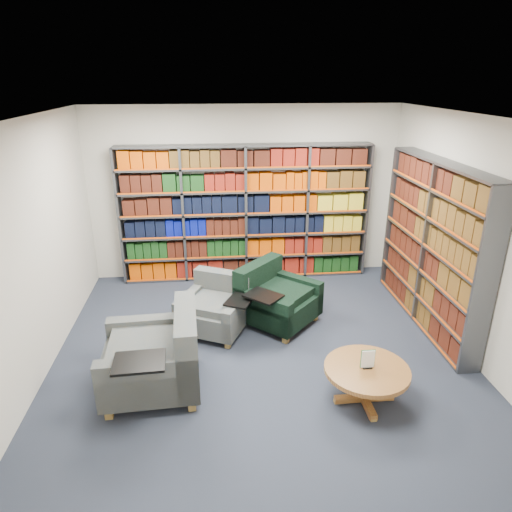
{
  "coord_description": "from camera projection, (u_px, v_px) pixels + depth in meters",
  "views": [
    {
      "loc": [
        -0.53,
        -4.79,
        3.2
      ],
      "look_at": [
        0.0,
        0.6,
        1.05
      ],
      "focal_mm": 32.0,
      "sensor_mm": 36.0,
      "label": 1
    }
  ],
  "objects": [
    {
      "name": "room_shell",
      "position": [
        261.0,
        247.0,
        5.15
      ],
      "size": [
        5.02,
        5.02,
        2.82
      ],
      "color": "black",
      "rests_on": "ground"
    },
    {
      "name": "bookshelf_back",
      "position": [
        246.0,
        214.0,
        7.42
      ],
      "size": [
        4.0,
        0.28,
        2.2
      ],
      "color": "#47494F",
      "rests_on": "ground"
    },
    {
      "name": "bookshelf_right",
      "position": [
        432.0,
        246.0,
        6.03
      ],
      "size": [
        0.28,
        2.5,
        2.2
      ],
      "color": "#47494F",
      "rests_on": "ground"
    },
    {
      "name": "chair_teal_left",
      "position": [
        217.0,
        308.0,
        6.11
      ],
      "size": [
        1.09,
        1.08,
        0.74
      ],
      "color": "#0B223D",
      "rests_on": "ground"
    },
    {
      "name": "chair_green_right",
      "position": [
        273.0,
        299.0,
        6.28
      ],
      "size": [
        1.26,
        1.26,
        0.81
      ],
      "color": "black",
      "rests_on": "ground"
    },
    {
      "name": "chair_teal_front",
      "position": [
        160.0,
        359.0,
        4.89
      ],
      "size": [
        1.05,
        1.21,
        0.91
      ],
      "color": "#0B223D",
      "rests_on": "ground"
    },
    {
      "name": "coffee_table",
      "position": [
        366.0,
        375.0,
        4.7
      ],
      "size": [
        0.88,
        0.88,
        0.62
      ],
      "color": "olive",
      "rests_on": "ground"
    }
  ]
}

